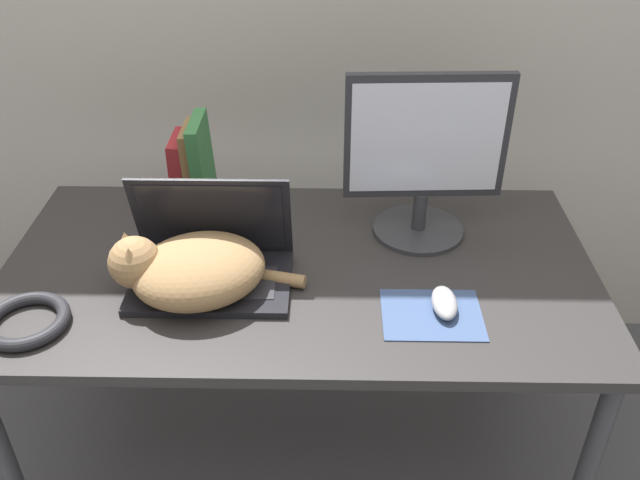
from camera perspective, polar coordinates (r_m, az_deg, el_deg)
desk at (r=1.68m, az=-1.80°, el=-4.09°), size 1.43×0.76×0.73m
laptop at (r=1.58m, az=-9.12°, el=-1.83°), size 0.37×0.24×0.25m
cat at (r=1.53m, az=-10.82°, el=-2.43°), size 0.43×0.34×0.16m
external_monitor at (r=1.67m, az=8.82°, el=6.90°), size 0.39×0.23×0.43m
mousepad at (r=1.51m, az=9.40°, el=-6.21°), size 0.22×0.17×0.00m
computer_mouse at (r=1.51m, az=10.43°, el=-5.21°), size 0.06×0.11×0.03m
book_row at (r=1.85m, az=-10.68°, el=6.03°), size 0.10×0.17×0.25m
cable_coil at (r=1.58m, az=-23.50°, el=-6.25°), size 0.18×0.18×0.03m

